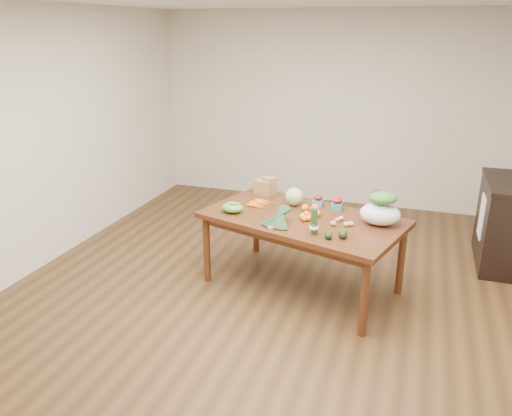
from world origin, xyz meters
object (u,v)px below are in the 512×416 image
(cabbage, at_px, (294,197))
(kale_bunch, at_px, (277,217))
(mandarin_cluster, at_px, (306,215))
(asparagus_bundle, at_px, (314,221))
(salad_bag, at_px, (380,210))
(cabinet, at_px, (506,223))
(paper_bag, at_px, (264,186))
(dining_table, at_px, (302,252))

(cabbage, relative_size, kale_bunch, 0.46)
(mandarin_cluster, xyz_separation_m, asparagus_bundle, (0.14, -0.32, 0.08))
(salad_bag, bearing_deg, cabbage, 163.48)
(kale_bunch, xyz_separation_m, asparagus_bundle, (0.36, -0.09, 0.05))
(cabbage, bearing_deg, kale_bunch, -91.05)
(mandarin_cluster, relative_size, asparagus_bundle, 0.72)
(cabinet, relative_size, asparagus_bundle, 4.08)
(cabinet, height_order, kale_bunch, cabinet)
(paper_bag, distance_m, mandarin_cluster, 0.87)
(paper_bag, bearing_deg, cabbage, -33.34)
(dining_table, xyz_separation_m, cabbage, (-0.16, 0.28, 0.47))
(paper_bag, height_order, mandarin_cluster, paper_bag)
(cabinet, height_order, cabbage, cabinet)
(cabinet, bearing_deg, paper_bag, -164.93)
(dining_table, xyz_separation_m, asparagus_bundle, (0.19, -0.39, 0.50))
(cabbage, distance_m, mandarin_cluster, 0.42)
(cabbage, bearing_deg, dining_table, -60.37)
(cabinet, relative_size, kale_bunch, 2.55)
(cabbage, xyz_separation_m, asparagus_bundle, (0.35, -0.68, 0.03))
(mandarin_cluster, height_order, salad_bag, salad_bag)
(dining_table, distance_m, cabbage, 0.57)
(cabbage, xyz_separation_m, kale_bunch, (-0.01, -0.59, -0.01))
(mandarin_cluster, xyz_separation_m, salad_bag, (0.66, 0.10, 0.10))
(mandarin_cluster, height_order, asparagus_bundle, asparagus_bundle)
(cabbage, distance_m, kale_bunch, 0.59)
(asparagus_bundle, bearing_deg, salad_bag, 55.26)
(mandarin_cluster, distance_m, asparagus_bundle, 0.36)
(cabbage, distance_m, asparagus_bundle, 0.76)
(dining_table, height_order, mandarin_cluster, mandarin_cluster)
(cabinet, relative_size, mandarin_cluster, 5.67)
(cabinet, xyz_separation_m, paper_bag, (-2.51, -0.68, 0.37))
(cabbage, relative_size, mandarin_cluster, 1.02)
(kale_bunch, distance_m, salad_bag, 0.94)
(paper_bag, xyz_separation_m, cabbage, (0.40, -0.26, -0.00))
(kale_bunch, bearing_deg, salad_bag, 36.79)
(cabinet, height_order, mandarin_cluster, cabinet)
(cabbage, xyz_separation_m, salad_bag, (0.87, -0.26, 0.05))
(dining_table, distance_m, paper_bag, 0.91)
(cabbage, height_order, asparagus_bundle, asparagus_bundle)
(mandarin_cluster, bearing_deg, paper_bag, 134.56)
(dining_table, relative_size, kale_bunch, 4.63)
(salad_bag, bearing_deg, dining_table, -177.94)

